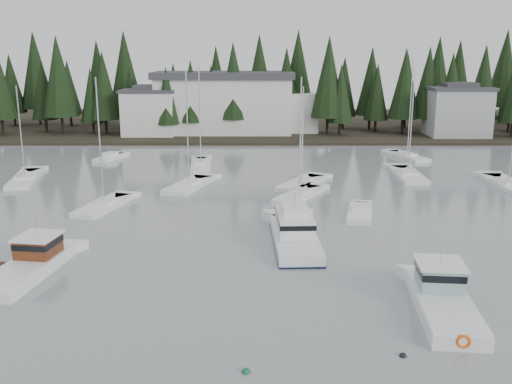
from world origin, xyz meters
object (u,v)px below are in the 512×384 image
at_px(sailboat_3, 508,186).
at_px(sailboat_12, 302,185).
at_px(sailboat_7, 201,166).
at_px(runabout_1, 360,214).
at_px(cabin_cruiser_center, 295,235).
at_px(harbor_inn, 235,103).
at_px(sailboat_4, 189,187).
at_px(sailboat_6, 104,207).
at_px(runabout_3, 111,158).
at_px(lobster_boat_teal, 443,301).
at_px(house_west, 150,111).
at_px(sailboat_8, 407,157).
at_px(sailboat_10, 299,196).
at_px(house_east_a, 457,110).
at_px(lobster_boat_brown, 28,266).
at_px(sailboat_0, 408,176).
at_px(sailboat_5, 26,180).

xyz_separation_m(sailboat_3, sailboat_12, (-23.61, 0.46, 0.01)).
distance_m(sailboat_7, runabout_1, 29.08).
relative_size(cabin_cruiser_center, sailboat_12, 0.93).
xyz_separation_m(harbor_inn, sailboat_4, (-3.80, -41.36, -5.70)).
distance_m(sailboat_6, runabout_3, 26.49).
xyz_separation_m(harbor_inn, lobster_boat_teal, (15.00, -72.97, -5.19)).
relative_size(sailboat_7, runabout_3, 2.10).
bearing_deg(cabin_cruiser_center, runabout_1, -42.09).
relative_size(house_west, sailboat_6, 0.72).
bearing_deg(sailboat_8, sailboat_10, 124.11).
relative_size(sailboat_3, sailboat_6, 0.87).
distance_m(house_east_a, runabout_1, 54.83).
bearing_deg(sailboat_10, sailboat_4, 98.36).
relative_size(cabin_cruiser_center, runabout_1, 1.60).
height_order(house_east_a, sailboat_10, sailboat_10).
height_order(sailboat_3, sailboat_10, sailboat_10).
relative_size(sailboat_7, sailboat_12, 1.16).
distance_m(house_west, runabout_1, 57.29).
distance_m(lobster_boat_brown, sailboat_7, 38.75).
xyz_separation_m(harbor_inn, sailboat_7, (-3.59, -29.30, -5.69)).
relative_size(sailboat_3, sailboat_10, 0.88).
bearing_deg(sailboat_12, cabin_cruiser_center, -156.58).
height_order(cabin_cruiser_center, sailboat_10, sailboat_10).
bearing_deg(sailboat_8, house_east_a, -53.86).
bearing_deg(runabout_3, cabin_cruiser_center, -129.06).
distance_m(house_west, sailboat_7, 28.74).
bearing_deg(sailboat_12, sailboat_0, -41.56).
xyz_separation_m(house_west, lobster_boat_brown, (3.01, -63.77, -4.14)).
bearing_deg(sailboat_10, harbor_inn, 38.97).
relative_size(house_east_a, sailboat_5, 0.90).
bearing_deg(sailboat_4, sailboat_8, -40.96).
height_order(sailboat_0, sailboat_4, sailboat_4).
height_order(house_east_a, sailboat_12, sailboat_12).
xyz_separation_m(lobster_boat_teal, sailboat_5, (-38.75, 34.93, -0.53)).
distance_m(harbor_inn, sailboat_0, 42.68).
bearing_deg(sailboat_0, runabout_3, 74.64).
relative_size(sailboat_5, sailboat_10, 0.90).
height_order(runabout_1, runabout_3, same).
distance_m(sailboat_6, sailboat_8, 45.67).
bearing_deg(sailboat_7, runabout_3, 64.70).
distance_m(cabin_cruiser_center, sailboat_3, 32.48).
relative_size(sailboat_4, sailboat_12, 1.15).
bearing_deg(sailboat_5, runabout_1, -122.48).
height_order(sailboat_12, runabout_3, sailboat_12).
height_order(sailboat_3, runabout_1, sailboat_3).
distance_m(harbor_inn, lobster_boat_brown, 68.38).
relative_size(house_west, sailboat_4, 0.70).
bearing_deg(runabout_3, sailboat_10, -112.70).
height_order(lobster_boat_brown, lobster_boat_teal, lobster_boat_teal).
bearing_deg(house_east_a, lobster_boat_brown, -129.09).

